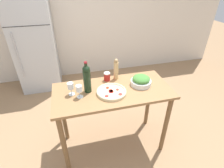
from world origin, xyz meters
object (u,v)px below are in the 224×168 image
Objects in this scene: wine_glass_near at (79,89)px; pepper_mill at (116,70)px; salt_canister at (107,77)px; wine_bottle at (87,78)px; refrigerator at (35,44)px; salad_bowl at (141,81)px; homemade_pizza at (111,92)px; wine_glass_far at (71,87)px.

pepper_mill is at bearing 29.63° from wine_glass_near.
wine_bottle is at bearing -145.80° from salt_canister.
salad_bowl is (1.39, -1.83, 0.05)m from refrigerator.
refrigerator reaches higher than wine_bottle.
homemade_pizza is (-0.38, -0.08, -0.04)m from salad_bowl.
refrigerator reaches higher than homemade_pizza.
wine_glass_far is at bearing -72.47° from refrigerator.
homemade_pizza is at bearing -114.82° from pepper_mill.
wine_glass_far is (-0.18, -0.01, -0.07)m from wine_bottle.
wine_glass_near is 1.00× the size of wine_glass_far.
wine_glass_far is at bearing -156.54° from salt_canister.
salad_bowl is 0.73× the size of homemade_pizza.
refrigerator is 1.91m from wine_glass_far.
wine_glass_near is at bearing -143.63° from salt_canister.
refrigerator is 17.38× the size of salt_canister.
homemade_pizza is 3.17× the size of salt_canister.
salt_canister is (0.26, 0.18, -0.12)m from wine_bottle.
salt_canister is at bearing 23.46° from wine_glass_far.
wine_bottle reaches higher than pepper_mill.
pepper_mill is 0.33m from salad_bowl.
wine_bottle is 1.50× the size of salad_bowl.
salad_bowl is at bearing -28.73° from salt_canister.
homemade_pizza is at bearing -2.24° from wine_glass_near.
refrigerator is 7.55× the size of salad_bowl.
refrigerator is 1.98m from pepper_mill.
salad_bowl is (0.25, -0.21, -0.08)m from pepper_mill.
wine_glass_far is 0.49m from salt_canister.
pepper_mill is 0.82× the size of homemade_pizza.
wine_bottle reaches higher than salad_bowl.
wine_bottle is 3.46× the size of salt_canister.
wine_glass_far is 0.81m from salad_bowl.
salad_bowl is (0.63, -0.02, -0.11)m from wine_bottle.
pepper_mill is at bearing 19.50° from wine_glass_far.
pepper_mill reaches higher than salad_bowl.
salt_canister is (0.44, 0.19, -0.05)m from wine_glass_far.
wine_bottle is 0.20m from wine_glass_far.
pepper_mill is 1.13× the size of salad_bowl.
homemade_pizza is (0.43, -0.09, -0.08)m from wine_glass_far.
refrigerator is at bearing 125.04° from pepper_mill.
wine_glass_far is (0.57, -1.82, 0.10)m from refrigerator.
wine_glass_near is at bearing -138.43° from wine_bottle.
wine_bottle is 1.33× the size of pepper_mill.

